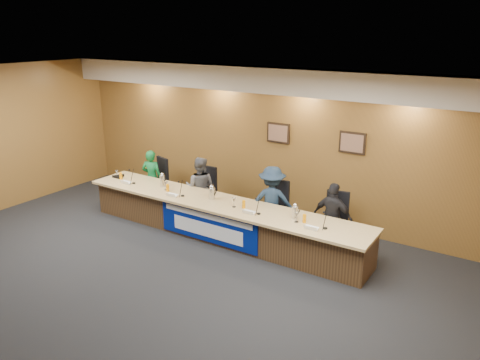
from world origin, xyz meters
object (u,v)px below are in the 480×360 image
object	(u,v)px
office_chair_a	(155,184)
carafe_mid	(212,194)
carafe_left	(163,181)
panelist_b	(200,188)
dais_body	(220,220)
speakerphone	(119,177)
office_chair_c	(274,211)
panelist_c	(272,202)
panelist_a	(152,178)
office_chair_b	(203,195)
carafe_right	(295,212)
banner	(208,226)
panelist_d	(333,218)
office_chair_d	(334,225)

from	to	relation	value
office_chair_a	carafe_mid	xyz separation A→B (m)	(2.14, -0.69, 0.38)
carafe_left	panelist_b	bearing A→B (deg)	44.40
dais_body	speakerphone	distance (m)	2.79
office_chair_a	office_chair_c	size ratio (longest dim) A/B	1.00
carafe_mid	office_chair_c	bearing A→B (deg)	34.22
panelist_b	office_chair_c	bearing A→B (deg)	162.58
office_chair_a	office_chair_c	world-z (taller)	same
panelist_b	panelist_c	size ratio (longest dim) A/B	0.95
panelist_a	office_chair_b	bearing A→B (deg)	166.29
panelist_c	speakerphone	distance (m)	3.62
carafe_right	speakerphone	distance (m)	4.36
banner	speakerphone	world-z (taller)	speakerphone
panelist_d	office_chair_b	xyz separation A→B (m)	(-3.02, 0.10, -0.18)
panelist_b	carafe_mid	xyz separation A→B (m)	(0.75, -0.59, 0.19)
dais_body	office_chair_a	xyz separation A→B (m)	(-2.34, 0.70, 0.13)
dais_body	panelist_b	size ratio (longest dim) A/B	4.45
dais_body	office_chair_d	distance (m)	2.19
banner	panelist_c	world-z (taller)	panelist_c
banner	office_chair_c	world-z (taller)	banner
panelist_d	office_chair_d	size ratio (longest dim) A/B	2.74
panelist_c	carafe_right	distance (m)	1.01
panelist_d	office_chair_a	world-z (taller)	panelist_d
panelist_d	speakerphone	distance (m)	4.87
panelist_a	speakerphone	distance (m)	0.75
panelist_d	office_chair_c	xyz separation A→B (m)	(-1.27, 0.10, -0.18)
banner	speakerphone	xyz separation A→B (m)	(-2.75, 0.40, 0.40)
carafe_mid	speakerphone	bearing A→B (deg)	-179.43
office_chair_b	carafe_left	xyz separation A→B (m)	(-0.56, -0.65, 0.39)
office_chair_a	office_chair_b	xyz separation A→B (m)	(1.39, 0.00, 0.00)
carafe_left	banner	bearing A→B (deg)	-17.15
banner	panelist_b	xyz separation A→B (m)	(-0.95, 1.02, 0.29)
panelist_c	carafe_left	size ratio (longest dim) A/B	5.80
panelist_d	office_chair_d	world-z (taller)	panelist_d
banner	office_chair_a	size ratio (longest dim) A/B	4.58
speakerphone	office_chair_b	bearing A→B (deg)	21.54
panelist_c	carafe_mid	xyz separation A→B (m)	(-1.01, -0.59, 0.15)
panelist_a	panelist_b	size ratio (longest dim) A/B	0.97
panelist_d	office_chair_d	bearing A→B (deg)	-87.11
panelist_a	dais_body	bearing A→B (deg)	147.79
office_chair_d	office_chair_b	bearing A→B (deg)	169.24
panelist_b	carafe_left	xyz separation A→B (m)	(-0.56, -0.55, 0.20)
panelist_a	speakerphone	world-z (taller)	panelist_a
panelist_b	office_chair_b	bearing A→B (deg)	-110.67
dais_body	carafe_mid	size ratio (longest dim) A/B	27.29
panelist_d	office_chair_a	size ratio (longest dim) A/B	2.74
dais_body	panelist_d	size ratio (longest dim) A/B	4.56
panelist_c	panelist_d	bearing A→B (deg)	155.73
carafe_right	dais_body	bearing A→B (deg)	179.89
panelist_b	office_chair_d	distance (m)	3.03
banner	office_chair_b	world-z (taller)	banner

